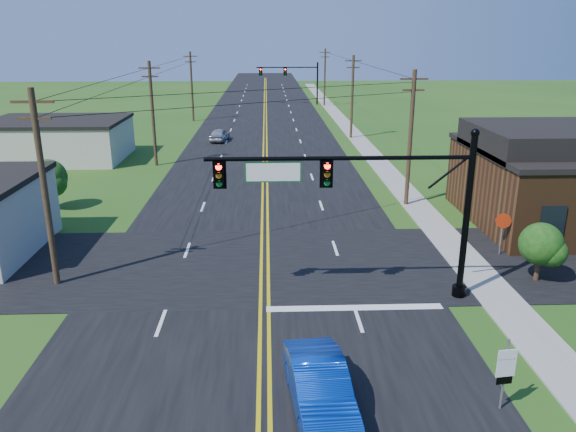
{
  "coord_description": "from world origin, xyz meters",
  "views": [
    {
      "loc": [
        0.35,
        -14.33,
        11.1
      ],
      "look_at": [
        1.28,
        10.0,
        3.2
      ],
      "focal_mm": 35.0,
      "sensor_mm": 36.0,
      "label": 1
    }
  ],
  "objects_px": {
    "signal_mast_main": "(363,195)",
    "signal_mast_far": "(291,77)",
    "route_sign": "(505,370)",
    "stop_sign": "(503,225)",
    "blue_car": "(320,389)"
  },
  "relations": [
    {
      "from": "signal_mast_main",
      "to": "blue_car",
      "type": "bearing_deg",
      "value": -107.69
    },
    {
      "from": "signal_mast_far",
      "to": "stop_sign",
      "type": "xyz_separation_m",
      "value": [
        8.14,
        -67.21,
        -2.88
      ]
    },
    {
      "from": "signal_mast_main",
      "to": "blue_car",
      "type": "relative_size",
      "value": 2.35
    },
    {
      "from": "signal_mast_far",
      "to": "route_sign",
      "type": "xyz_separation_m",
      "value": [
        3.06,
        -79.88,
        -3.11
      ]
    },
    {
      "from": "signal_mast_main",
      "to": "stop_sign",
      "type": "distance_m",
      "value": 10.01
    },
    {
      "from": "signal_mast_main",
      "to": "route_sign",
      "type": "bearing_deg",
      "value": -68.14
    },
    {
      "from": "route_sign",
      "to": "stop_sign",
      "type": "bearing_deg",
      "value": 61.37
    },
    {
      "from": "signal_mast_far",
      "to": "route_sign",
      "type": "distance_m",
      "value": 80.0
    },
    {
      "from": "signal_mast_main",
      "to": "signal_mast_far",
      "type": "bearing_deg",
      "value": 89.92
    },
    {
      "from": "signal_mast_main",
      "to": "stop_sign",
      "type": "xyz_separation_m",
      "value": [
        8.24,
        4.79,
        -3.08
      ]
    },
    {
      "from": "signal_mast_main",
      "to": "route_sign",
      "type": "xyz_separation_m",
      "value": [
        3.16,
        -7.88,
        -3.32
      ]
    },
    {
      "from": "route_sign",
      "to": "stop_sign",
      "type": "distance_m",
      "value": 13.65
    },
    {
      "from": "blue_car",
      "to": "stop_sign",
      "type": "height_order",
      "value": "stop_sign"
    },
    {
      "from": "signal_mast_far",
      "to": "blue_car",
      "type": "distance_m",
      "value": 79.83
    },
    {
      "from": "signal_mast_far",
      "to": "route_sign",
      "type": "bearing_deg",
      "value": -87.8
    }
  ]
}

